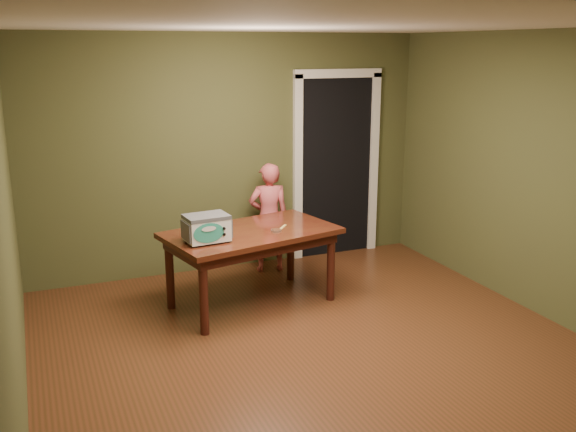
% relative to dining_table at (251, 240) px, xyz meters
% --- Properties ---
extents(floor, '(5.00, 5.00, 0.00)m').
position_rel_dining_table_xyz_m(floor, '(0.17, -1.33, -0.65)').
color(floor, '#572B18').
rests_on(floor, ground).
extents(room_shell, '(4.52, 5.02, 2.61)m').
position_rel_dining_table_xyz_m(room_shell, '(0.17, -1.33, 1.06)').
color(room_shell, '#404324').
rests_on(room_shell, ground).
extents(doorway, '(1.10, 0.66, 2.25)m').
position_rel_dining_table_xyz_m(doorway, '(1.47, 1.45, 0.41)').
color(doorway, black).
rests_on(doorway, ground).
extents(dining_table, '(1.75, 1.21, 0.75)m').
position_rel_dining_table_xyz_m(dining_table, '(0.00, 0.00, 0.00)').
color(dining_table, '#3D140D').
rests_on(dining_table, floor).
extents(toy_oven, '(0.43, 0.31, 0.25)m').
position_rel_dining_table_xyz_m(toy_oven, '(-0.49, -0.20, 0.24)').
color(toy_oven, '#4C4F54').
rests_on(toy_oven, dining_table).
extents(baking_pan, '(0.10, 0.10, 0.02)m').
position_rel_dining_table_xyz_m(baking_pan, '(0.21, -0.13, 0.11)').
color(baking_pan, silver).
rests_on(baking_pan, dining_table).
extents(spatula, '(0.14, 0.15, 0.01)m').
position_rel_dining_table_xyz_m(spatula, '(0.32, -0.03, 0.10)').
color(spatula, '#D5B25C').
rests_on(spatula, dining_table).
extents(child, '(0.49, 0.37, 1.22)m').
position_rel_dining_table_xyz_m(child, '(0.51, 0.87, -0.04)').
color(child, '#CA5358').
rests_on(child, floor).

